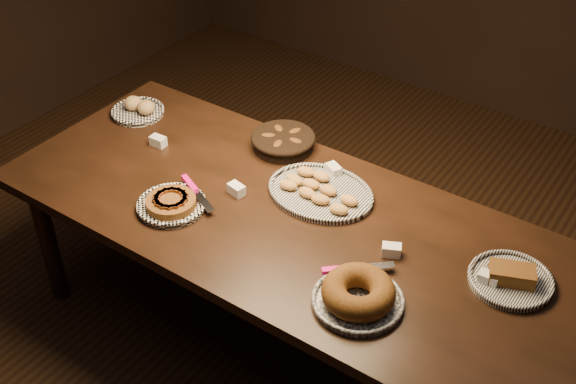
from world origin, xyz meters
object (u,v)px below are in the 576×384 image
Objects in this scene: buffet_table at (286,229)px; apple_tart_plate at (172,203)px; madeleine_platter at (319,191)px; bundt_cake_plate at (358,294)px.

buffet_table is 0.47m from apple_tart_plate.
madeleine_platter is (0.44, 0.41, -0.00)m from apple_tart_plate.
bundt_cake_plate is (0.47, -0.25, 0.12)m from buffet_table.
buffet_table is 7.67× the size of apple_tart_plate.
apple_tart_plate is at bearing -172.93° from bundt_cake_plate.
apple_tart_plate is at bearing -150.95° from buffet_table.
apple_tart_plate is (-0.40, -0.22, 0.09)m from buffet_table.
bundt_cake_plate is at bearing -29.55° from madeleine_platter.
apple_tart_plate is at bearing -121.71° from madeleine_platter.
apple_tart_plate is 0.80× the size of bundt_cake_plate.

